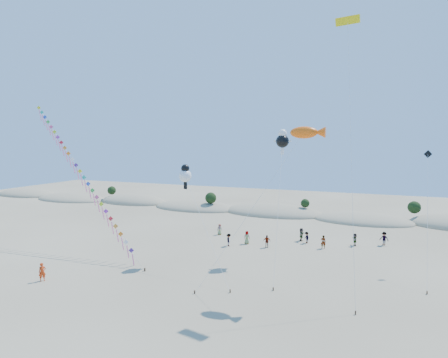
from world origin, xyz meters
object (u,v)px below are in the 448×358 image
Objects in this scene: kite_train at (79,170)px; parafoil_kite at (348,27)px; flyer_foreground at (42,272)px; fish_kite at (307,133)px.

parafoil_kite is (32.38, -0.67, 13.94)m from kite_train.
kite_train is 14.00× the size of flyer_foreground.
parafoil_kite is at bearing -36.60° from flyer_foreground.
kite_train is 29.90m from fish_kite.
fish_kite is at bearing -39.51° from flyer_foreground.
fish_kite is 8.29× the size of flyer_foreground.
kite_train reaches higher than flyer_foreground.
kite_train reaches higher than fish_kite.
parafoil_kite is 36.81m from flyer_foreground.
parafoil_kite reaches higher than fish_kite.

